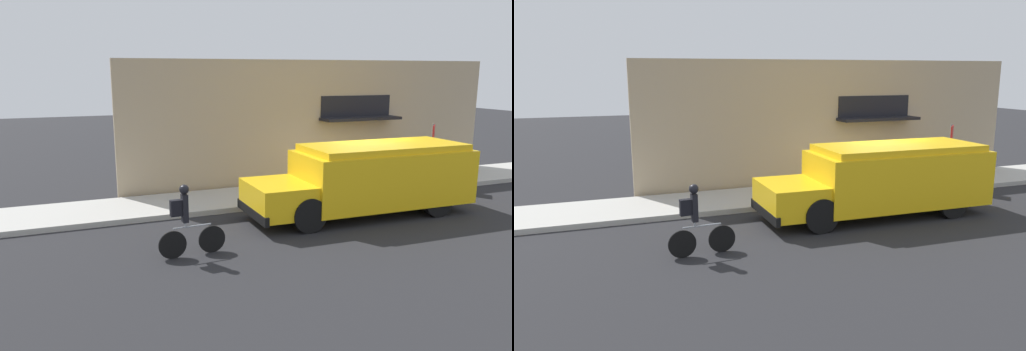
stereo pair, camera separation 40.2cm
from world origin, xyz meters
TOP-DOWN VIEW (x-y plane):
  - ground_plane at (0.00, 0.00)m, footprint 70.00×70.00m
  - sidewalk at (0.00, 1.23)m, footprint 28.00×2.45m
  - storefront at (0.04, 2.68)m, footprint 14.49×0.93m
  - school_bus at (-0.71, -1.55)m, footprint 6.58×2.67m
  - cyclist at (-6.38, -2.91)m, footprint 1.55×0.22m
  - stop_sign_post at (3.16, 0.37)m, footprint 0.45×0.45m
  - trash_bin at (1.43, 1.16)m, footprint 0.64×0.64m

SIDE VIEW (x-z plane):
  - ground_plane at x=0.00m, z-range 0.00..0.00m
  - sidewalk at x=0.00m, z-range 0.00..0.15m
  - trash_bin at x=1.43m, z-range 0.15..0.96m
  - cyclist at x=-6.38m, z-range -0.01..1.64m
  - school_bus at x=-0.71m, z-range 0.07..2.08m
  - stop_sign_post at x=3.16m, z-range 0.52..2.63m
  - storefront at x=0.04m, z-range 0.01..4.44m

